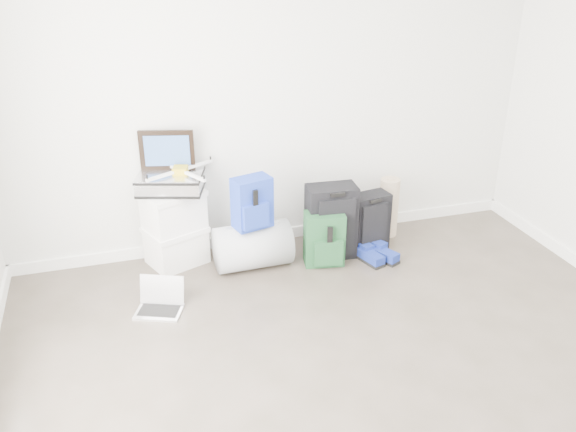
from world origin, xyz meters
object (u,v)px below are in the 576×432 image
object	(u,v)px
briefcase	(171,182)
duffel_bag	(253,246)
laptop	(160,302)
large_suitcase	(331,222)
carry_on	(370,222)
boxes_stack	(175,227)

from	to	relation	value
briefcase	duffel_bag	bearing A→B (deg)	-5.79
briefcase	laptop	xyz separation A→B (m)	(-0.21, -0.67, -0.67)
duffel_bag	large_suitcase	xyz separation A→B (m)	(0.68, -0.01, 0.13)
duffel_bag	briefcase	bearing A→B (deg)	155.68
large_suitcase	carry_on	size ratio (longest dim) A/B	1.24
large_suitcase	carry_on	world-z (taller)	large_suitcase
boxes_stack	briefcase	bearing A→B (deg)	-111.74
laptop	briefcase	bearing A→B (deg)	94.75
briefcase	boxes_stack	bearing A→B (deg)	107.32
boxes_stack	briefcase	size ratio (longest dim) A/B	1.31
large_suitcase	duffel_bag	bearing A→B (deg)	-176.43
large_suitcase	carry_on	bearing A→B (deg)	7.89
briefcase	carry_on	distance (m)	1.71
briefcase	duffel_bag	xyz separation A→B (m)	(0.59, -0.25, -0.53)
briefcase	large_suitcase	bearing A→B (deg)	5.52
carry_on	laptop	world-z (taller)	carry_on
carry_on	laptop	distance (m)	1.90
laptop	boxes_stack	bearing A→B (deg)	94.75
carry_on	laptop	xyz separation A→B (m)	(-1.84, -0.42, -0.20)
large_suitcase	laptop	world-z (taller)	large_suitcase
carry_on	large_suitcase	bearing A→B (deg)	173.82
boxes_stack	laptop	xyz separation A→B (m)	(-0.21, -0.67, -0.27)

